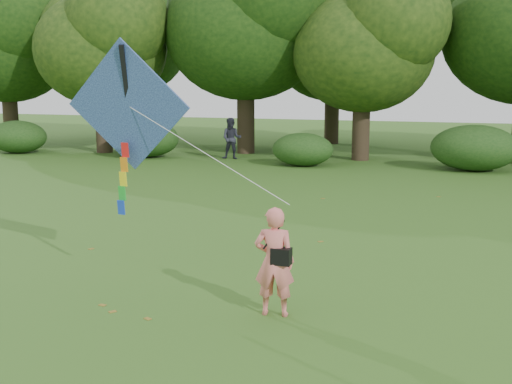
% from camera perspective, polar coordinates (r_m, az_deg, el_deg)
% --- Properties ---
extents(ground, '(100.00, 100.00, 0.00)m').
position_cam_1_polar(ground, '(10.65, 1.42, -10.03)').
color(ground, '#265114').
rests_on(ground, ground).
extents(man_kite_flyer, '(0.68, 0.50, 1.72)m').
position_cam_1_polar(man_kite_flyer, '(9.98, 1.65, -6.20)').
color(man_kite_flyer, '#EE7670').
rests_on(man_kite_flyer, ground).
extents(bystander_left, '(1.05, 0.88, 1.93)m').
position_cam_1_polar(bystander_left, '(30.06, -2.18, 4.77)').
color(bystander_left, '#292A37').
rests_on(bystander_left, ground).
extents(crossbody_bag, '(0.43, 0.20, 0.70)m').
position_cam_1_polar(crossbody_bag, '(9.89, 2.24, -5.67)').
color(crossbody_bag, black).
rests_on(crossbody_bag, ground).
extents(flying_kite, '(4.31, 1.14, 3.09)m').
position_cam_1_polar(flying_kite, '(11.42, -11.30, 7.28)').
color(flying_kite, '#234699').
rests_on(flying_kite, ground).
extents(tree_line, '(54.70, 15.30, 9.48)m').
position_cam_1_polar(tree_line, '(32.52, 16.96, 12.92)').
color(tree_line, '#3A2D1E').
rests_on(tree_line, ground).
extents(shrub_band, '(39.15, 3.22, 1.88)m').
position_cam_1_polar(shrub_band, '(27.55, 11.06, 3.90)').
color(shrub_band, '#264919').
rests_on(shrub_band, ground).
extents(fallen_leaves, '(10.79, 12.53, 0.01)m').
position_cam_1_polar(fallen_leaves, '(12.72, 6.44, -6.72)').
color(fallen_leaves, olive).
rests_on(fallen_leaves, ground).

